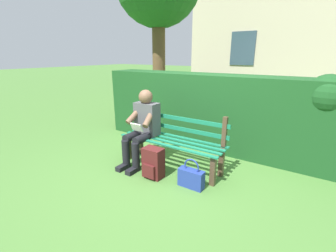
{
  "coord_description": "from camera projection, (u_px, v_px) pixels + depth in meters",
  "views": [
    {
      "loc": [
        -1.76,
        2.79,
        1.69
      ],
      "look_at": [
        0.0,
        0.1,
        0.7
      ],
      "focal_mm": 24.71,
      "sensor_mm": 36.0,
      "label": 1
    }
  ],
  "objects": [
    {
      "name": "person_seated",
      "position": [
        142.0,
        126.0,
        3.64
      ],
      "size": [
        0.44,
        0.73,
        1.18
      ],
      "color": "#4C4C51",
      "rests_on": "ground"
    },
    {
      "name": "hedge_backdrop",
      "position": [
        226.0,
        112.0,
        4.16
      ],
      "size": [
        4.95,
        0.71,
        1.45
      ],
      "color": "#19471E",
      "rests_on": "ground"
    },
    {
      "name": "park_bench",
      "position": [
        174.0,
        140.0,
        3.58
      ],
      "size": [
        1.66,
        0.47,
        0.88
      ],
      "color": "#4C3828",
      "rests_on": "ground"
    },
    {
      "name": "ground",
      "position": [
        171.0,
        166.0,
        3.65
      ],
      "size": [
        60.0,
        60.0,
        0.0
      ],
      "primitive_type": "plane",
      "color": "#477533"
    },
    {
      "name": "handbag",
      "position": [
        191.0,
        178.0,
        3.06
      ],
      "size": [
        0.34,
        0.13,
        0.41
      ],
      "color": "navy",
      "rests_on": "ground"
    },
    {
      "name": "backpack",
      "position": [
        153.0,
        163.0,
        3.29
      ],
      "size": [
        0.28,
        0.26,
        0.44
      ],
      "color": "#4C1919",
      "rests_on": "ground"
    },
    {
      "name": "building_facade",
      "position": [
        319.0,
        4.0,
        8.15
      ],
      "size": [
        8.59,
        2.83,
        6.83
      ],
      "color": "#BCAD93",
      "rests_on": "ground"
    }
  ]
}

